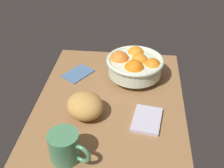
{
  "coord_description": "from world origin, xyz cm",
  "views": [
    {
      "loc": [
        79.63,
        8.93,
        65.66
      ],
      "look_at": [
        -3.2,
        0.25,
        5.0
      ],
      "focal_mm": 45.54,
      "sensor_mm": 36.0,
      "label": 1
    }
  ],
  "objects_px": {
    "bread_loaf": "(85,106)",
    "napkin_folded": "(147,120)",
    "mug": "(65,147)",
    "napkin_spare": "(78,73)",
    "fruit_bowl": "(135,65)"
  },
  "relations": [
    {
      "from": "napkin_folded",
      "to": "napkin_spare",
      "type": "distance_m",
      "value": 0.38
    },
    {
      "from": "napkin_folded",
      "to": "bread_loaf",
      "type": "bearing_deg",
      "value": -92.15
    },
    {
      "from": "napkin_spare",
      "to": "mug",
      "type": "relative_size",
      "value": 0.96
    },
    {
      "from": "napkin_folded",
      "to": "napkin_spare",
      "type": "height_order",
      "value": "napkin_folded"
    },
    {
      "from": "fruit_bowl",
      "to": "bread_loaf",
      "type": "xyz_separation_m",
      "value": [
        0.24,
        -0.16,
        -0.02
      ]
    },
    {
      "from": "bread_loaf",
      "to": "napkin_folded",
      "type": "bearing_deg",
      "value": 87.85
    },
    {
      "from": "napkin_spare",
      "to": "fruit_bowl",
      "type": "bearing_deg",
      "value": 89.08
    },
    {
      "from": "bread_loaf",
      "to": "napkin_folded",
      "type": "xyz_separation_m",
      "value": [
        0.01,
        0.21,
        -0.04
      ]
    },
    {
      "from": "napkin_spare",
      "to": "mug",
      "type": "xyz_separation_m",
      "value": [
        0.43,
        0.05,
        0.04
      ]
    },
    {
      "from": "bread_loaf",
      "to": "fruit_bowl",
      "type": "bearing_deg",
      "value": 147.07
    },
    {
      "from": "bread_loaf",
      "to": "napkin_spare",
      "type": "distance_m",
      "value": 0.26
    },
    {
      "from": "napkin_spare",
      "to": "mug",
      "type": "bearing_deg",
      "value": 7.2
    },
    {
      "from": "bread_loaf",
      "to": "napkin_spare",
      "type": "bearing_deg",
      "value": -162.6
    },
    {
      "from": "napkin_folded",
      "to": "mug",
      "type": "distance_m",
      "value": 0.29
    },
    {
      "from": "napkin_folded",
      "to": "napkin_spare",
      "type": "relative_size",
      "value": 1.05
    }
  ]
}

